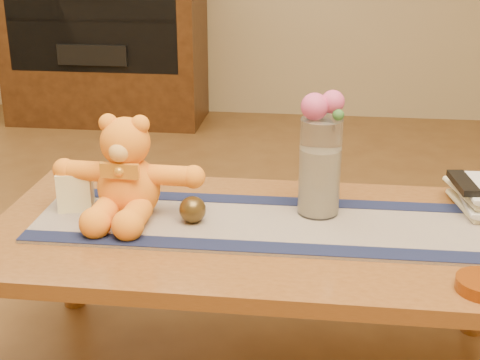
# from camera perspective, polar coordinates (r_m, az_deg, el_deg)

# --- Properties ---
(coffee_table_top) EXTENTS (1.40, 0.70, 0.04)m
(coffee_table_top) POSITION_cam_1_polar(r_m,az_deg,el_deg) (1.74, 1.64, -4.69)
(coffee_table_top) COLOR brown
(coffee_table_top) RESTS_ON floor
(table_leg_bl) EXTENTS (0.07, 0.07, 0.41)m
(table_leg_bl) POSITION_cam_1_polar(r_m,az_deg,el_deg) (2.24, -14.30, -5.66)
(table_leg_bl) COLOR brown
(table_leg_bl) RESTS_ON floor
(table_leg_br) EXTENTS (0.07, 0.07, 0.41)m
(table_leg_br) POSITION_cam_1_polar(r_m,az_deg,el_deg) (2.15, 19.72, -7.40)
(table_leg_br) COLOR brown
(table_leg_br) RESTS_ON floor
(persian_runner) EXTENTS (1.20, 0.36, 0.01)m
(persian_runner) POSITION_cam_1_polar(r_m,az_deg,el_deg) (1.75, 2.15, -3.74)
(persian_runner) COLOR #241C4F
(persian_runner) RESTS_ON coffee_table_top
(runner_border_near) EXTENTS (1.20, 0.07, 0.00)m
(runner_border_near) POSITION_cam_1_polar(r_m,az_deg,el_deg) (1.61, 1.75, -5.72)
(runner_border_near) COLOR #121938
(runner_border_near) RESTS_ON persian_runner
(runner_border_far) EXTENTS (1.20, 0.07, 0.00)m
(runner_border_far) POSITION_cam_1_polar(r_m,az_deg,el_deg) (1.88, 2.48, -1.76)
(runner_border_far) COLOR #121938
(runner_border_far) RESTS_ON persian_runner
(teddy_bear) EXTENTS (0.39, 0.32, 0.26)m
(teddy_bear) POSITION_cam_1_polar(r_m,az_deg,el_deg) (1.78, -9.54, 1.04)
(teddy_bear) COLOR orange
(teddy_bear) RESTS_ON persian_runner
(pillar_candle) EXTENTS (0.11, 0.11, 0.11)m
(pillar_candle) POSITION_cam_1_polar(r_m,az_deg,el_deg) (1.87, -13.84, -0.72)
(pillar_candle) COLOR #FBF2B9
(pillar_candle) RESTS_ON persian_runner
(candle_wick) EXTENTS (0.00, 0.00, 0.01)m
(candle_wick) POSITION_cam_1_polar(r_m,az_deg,el_deg) (1.85, -14.00, 0.99)
(candle_wick) COLOR black
(candle_wick) RESTS_ON pillar_candle
(glass_vase) EXTENTS (0.11, 0.11, 0.26)m
(glass_vase) POSITION_cam_1_polar(r_m,az_deg,el_deg) (1.76, 6.81, 1.10)
(glass_vase) COLOR silver
(glass_vase) RESTS_ON persian_runner
(potpourri_fill) EXTENTS (0.09, 0.09, 0.18)m
(potpourri_fill) POSITION_cam_1_polar(r_m,az_deg,el_deg) (1.78, 6.76, -0.08)
(potpourri_fill) COLOR beige
(potpourri_fill) RESTS_ON glass_vase
(rose_left) EXTENTS (0.07, 0.07, 0.07)m
(rose_left) POSITION_cam_1_polar(r_m,az_deg,el_deg) (1.71, 6.37, 6.23)
(rose_left) COLOR #C9477D
(rose_left) RESTS_ON glass_vase
(rose_right) EXTENTS (0.06, 0.06, 0.06)m
(rose_right) POSITION_cam_1_polar(r_m,az_deg,el_deg) (1.72, 7.90, 6.61)
(rose_right) COLOR #C9477D
(rose_right) RESTS_ON glass_vase
(blue_flower_back) EXTENTS (0.04, 0.04, 0.04)m
(blue_flower_back) POSITION_cam_1_polar(r_m,az_deg,el_deg) (1.75, 7.37, 6.34)
(blue_flower_back) COLOR #556FB8
(blue_flower_back) RESTS_ON glass_vase
(blue_flower_side) EXTENTS (0.04, 0.04, 0.04)m
(blue_flower_side) POSITION_cam_1_polar(r_m,az_deg,el_deg) (1.74, 6.04, 6.02)
(blue_flower_side) COLOR #556FB8
(blue_flower_side) RESTS_ON glass_vase
(leaf_sprig) EXTENTS (0.03, 0.03, 0.03)m
(leaf_sprig) POSITION_cam_1_polar(r_m,az_deg,el_deg) (1.70, 8.37, 5.50)
(leaf_sprig) COLOR #33662D
(leaf_sprig) RESTS_ON glass_vase
(bronze_ball) EXTENTS (0.09, 0.09, 0.07)m
(bronze_ball) POSITION_cam_1_polar(r_m,az_deg,el_deg) (1.74, -4.06, -2.53)
(bronze_ball) COLOR #4B3819
(bronze_ball) RESTS_ON persian_runner
(book_bottom) EXTENTS (0.20, 0.25, 0.02)m
(book_bottom) POSITION_cam_1_polar(r_m,az_deg,el_deg) (1.92, 18.12, -2.20)
(book_bottom) COLOR beige
(book_bottom) RESTS_ON coffee_table_top
(book_lower) EXTENTS (0.17, 0.23, 0.02)m
(book_lower) POSITION_cam_1_polar(r_m,az_deg,el_deg) (1.91, 18.36, -1.72)
(book_lower) COLOR beige
(book_lower) RESTS_ON book_bottom
(book_upper) EXTENTS (0.21, 0.25, 0.02)m
(book_upper) POSITION_cam_1_polar(r_m,az_deg,el_deg) (1.91, 18.05, -1.12)
(book_upper) COLOR beige
(book_upper) RESTS_ON book_lower
(book_top) EXTENTS (0.18, 0.23, 0.02)m
(book_top) POSITION_cam_1_polar(r_m,az_deg,el_deg) (1.90, 18.44, -0.64)
(book_top) COLOR beige
(book_top) RESTS_ON book_upper
(tv_remote) EXTENTS (0.06, 0.16, 0.02)m
(tv_remote) POSITION_cam_1_polar(r_m,az_deg,el_deg) (1.89, 18.46, -0.24)
(tv_remote) COLOR black
(tv_remote) RESTS_ON book_top
(media_cabinet) EXTENTS (1.20, 0.50, 1.10)m
(media_cabinet) POSITION_cam_1_polar(r_m,az_deg,el_deg) (4.31, -11.45, 12.15)
(media_cabinet) COLOR black
(media_cabinet) RESTS_ON floor
(cabinet_cavity) EXTENTS (1.02, 0.03, 0.61)m
(cabinet_cavity) POSITION_cam_1_polar(r_m,az_deg,el_deg) (4.07, -12.59, 13.14)
(cabinet_cavity) COLOR black
(cabinet_cavity) RESTS_ON media_cabinet
(cabinet_shelf) EXTENTS (1.02, 0.20, 0.02)m
(cabinet_shelf) POSITION_cam_1_polar(r_m,az_deg,el_deg) (4.15, -12.20, 13.31)
(cabinet_shelf) COLOR black
(cabinet_shelf) RESTS_ON media_cabinet
(stereo_lower) EXTENTS (0.42, 0.28, 0.12)m
(stereo_lower) POSITION_cam_1_polar(r_m,az_deg,el_deg) (4.20, -11.91, 10.67)
(stereo_lower) COLOR black
(stereo_lower) RESTS_ON media_cabinet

